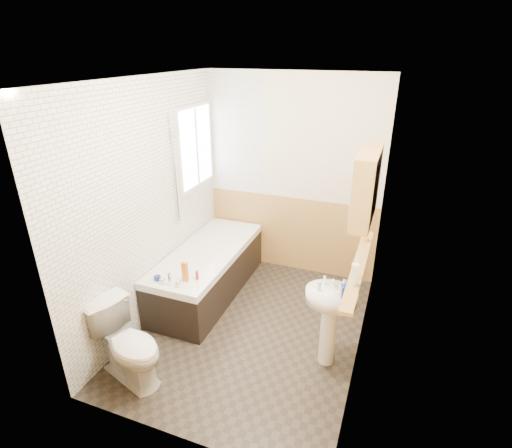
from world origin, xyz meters
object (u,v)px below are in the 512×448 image
Objects in this scene: pine_shelf at (359,266)px; medicine_cabinet at (366,187)px; toilet at (128,344)px; bathtub at (208,270)px; sink at (330,312)px.

medicine_cabinet is at bearing 102.52° from pine_shelf.
pine_shelf is 2.18× the size of medicine_cabinet.
medicine_cabinet is at bearing -43.89° from toilet.
bathtub is 1.46m from toilet.
bathtub is 2.46× the size of toilet.
bathtub is 2.31m from medicine_cabinet.
bathtub is at bearing 159.99° from pine_shelf.
bathtub is 2.04m from pine_shelf.
medicine_cabinet is (0.17, 0.14, 1.16)m from sink.
bathtub is 2.01× the size of sink.
toilet is at bearing -91.17° from bathtub.
pine_shelf reaches higher than sink.
medicine_cabinet is (1.74, -0.52, 1.42)m from bathtub.
bathtub is at bearing 163.41° from medicine_cabinet.
sink is (1.60, 0.81, 0.21)m from toilet.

